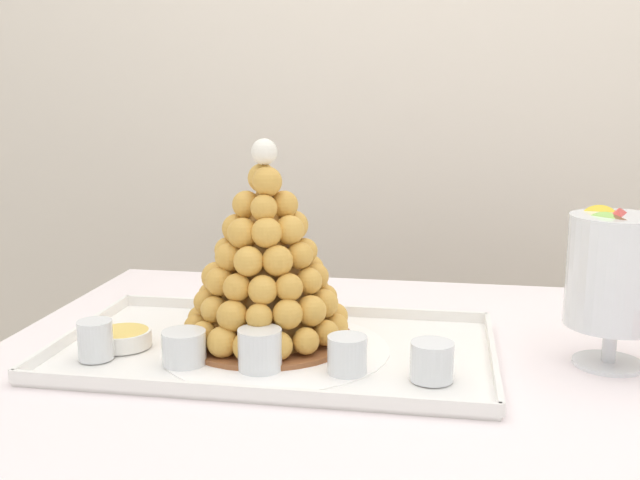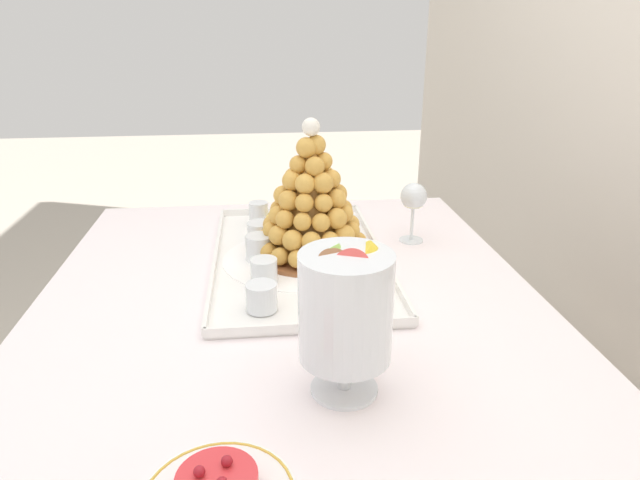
{
  "view_description": "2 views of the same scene",
  "coord_description": "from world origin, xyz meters",
  "px_view_note": "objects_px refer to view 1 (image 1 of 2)",
  "views": [
    {
      "loc": [
        0.02,
        -1.04,
        1.19
      ],
      "look_at": [
        -0.16,
        0.02,
        0.98
      ],
      "focal_mm": 42.02,
      "sensor_mm": 36.0,
      "label": 1
    },
    {
      "loc": [
        0.97,
        -0.05,
        1.32
      ],
      "look_at": [
        0.0,
        0.06,
        0.94
      ],
      "focal_mm": 31.7,
      "sensor_mm": 36.0,
      "label": 2
    }
  ],
  "objects_px": {
    "serving_tray": "(276,350)",
    "creme_brulee_ramekin": "(124,337)",
    "dessert_cup_mid_left": "(184,349)",
    "dessert_cup_mid_right": "(347,356)",
    "dessert_cup_centre": "(260,351)",
    "dessert_cup_left": "(95,341)",
    "macaron_goblet": "(615,273)",
    "dessert_cup_right": "(432,362)",
    "croquembouche": "(266,264)",
    "wine_glass": "(260,242)"
  },
  "relations": [
    {
      "from": "macaron_goblet",
      "to": "dessert_cup_mid_left",
      "type": "bearing_deg",
      "value": -168.97
    },
    {
      "from": "dessert_cup_left",
      "to": "creme_brulee_ramekin",
      "type": "height_order",
      "value": "dessert_cup_left"
    },
    {
      "from": "creme_brulee_ramekin",
      "to": "macaron_goblet",
      "type": "distance_m",
      "value": 0.74
    },
    {
      "from": "creme_brulee_ramekin",
      "to": "wine_glass",
      "type": "xyz_separation_m",
      "value": [
        0.14,
        0.32,
        0.09
      ]
    },
    {
      "from": "wine_glass",
      "to": "croquembouche",
      "type": "bearing_deg",
      "value": -73.86
    },
    {
      "from": "dessert_cup_left",
      "to": "dessert_cup_mid_left",
      "type": "bearing_deg",
      "value": 0.94
    },
    {
      "from": "serving_tray",
      "to": "croquembouche",
      "type": "xyz_separation_m",
      "value": [
        -0.02,
        0.03,
        0.13
      ]
    },
    {
      "from": "dessert_cup_right",
      "to": "macaron_goblet",
      "type": "bearing_deg",
      "value": 25.18
    },
    {
      "from": "macaron_goblet",
      "to": "dessert_cup_right",
      "type": "bearing_deg",
      "value": -154.82
    },
    {
      "from": "dessert_cup_mid_right",
      "to": "wine_glass",
      "type": "bearing_deg",
      "value": 120.36
    },
    {
      "from": "croquembouche",
      "to": "dessert_cup_mid_right",
      "type": "bearing_deg",
      "value": -38.24
    },
    {
      "from": "dessert_cup_left",
      "to": "dessert_cup_mid_left",
      "type": "xyz_separation_m",
      "value": [
        0.14,
        0.0,
        -0.0
      ]
    },
    {
      "from": "dessert_cup_left",
      "to": "dessert_cup_mid_left",
      "type": "height_order",
      "value": "dessert_cup_left"
    },
    {
      "from": "serving_tray",
      "to": "dessert_cup_right",
      "type": "relative_size",
      "value": 11.05
    },
    {
      "from": "serving_tray",
      "to": "wine_glass",
      "type": "distance_m",
      "value": 0.33
    },
    {
      "from": "dessert_cup_left",
      "to": "dessert_cup_mid_right",
      "type": "height_order",
      "value": "dessert_cup_left"
    },
    {
      "from": "dessert_cup_left",
      "to": "dessert_cup_centre",
      "type": "relative_size",
      "value": 0.92
    },
    {
      "from": "dessert_cup_left",
      "to": "macaron_goblet",
      "type": "bearing_deg",
      "value": 9.23
    },
    {
      "from": "dessert_cup_centre",
      "to": "dessert_cup_mid_left",
      "type": "bearing_deg",
      "value": 178.65
    },
    {
      "from": "dessert_cup_left",
      "to": "creme_brulee_ramekin",
      "type": "xyz_separation_m",
      "value": [
        0.02,
        0.06,
        -0.01
      ]
    },
    {
      "from": "dessert_cup_mid_left",
      "to": "creme_brulee_ramekin",
      "type": "bearing_deg",
      "value": 153.52
    },
    {
      "from": "croquembouche",
      "to": "dessert_cup_right",
      "type": "xyz_separation_m",
      "value": [
        0.26,
        -0.12,
        -0.1
      ]
    },
    {
      "from": "croquembouche",
      "to": "wine_glass",
      "type": "height_order",
      "value": "croquembouche"
    },
    {
      "from": "dessert_cup_mid_right",
      "to": "wine_glass",
      "type": "distance_m",
      "value": 0.44
    },
    {
      "from": "dessert_cup_mid_left",
      "to": "serving_tray",
      "type": "bearing_deg",
      "value": 36.8
    },
    {
      "from": "macaron_goblet",
      "to": "dessert_cup_mid_right",
      "type": "bearing_deg",
      "value": -163.09
    },
    {
      "from": "dessert_cup_mid_left",
      "to": "dessert_cup_mid_right",
      "type": "relative_size",
      "value": 1.13
    },
    {
      "from": "wine_glass",
      "to": "dessert_cup_left",
      "type": "bearing_deg",
      "value": -112.05
    },
    {
      "from": "croquembouche",
      "to": "dessert_cup_centre",
      "type": "relative_size",
      "value": 5.07
    },
    {
      "from": "dessert_cup_mid_right",
      "to": "creme_brulee_ramekin",
      "type": "height_order",
      "value": "dessert_cup_mid_right"
    },
    {
      "from": "croquembouche",
      "to": "wine_glass",
      "type": "relative_size",
      "value": 2.11
    },
    {
      "from": "serving_tray",
      "to": "wine_glass",
      "type": "bearing_deg",
      "value": 108.35
    },
    {
      "from": "dessert_cup_mid_left",
      "to": "wine_glass",
      "type": "distance_m",
      "value": 0.39
    },
    {
      "from": "dessert_cup_centre",
      "to": "dessert_cup_mid_right",
      "type": "bearing_deg",
      "value": 3.85
    },
    {
      "from": "dessert_cup_centre",
      "to": "dessert_cup_mid_right",
      "type": "xyz_separation_m",
      "value": [
        0.12,
        0.01,
        -0.0
      ]
    },
    {
      "from": "dessert_cup_mid_left",
      "to": "croquembouche",
      "type": "bearing_deg",
      "value": 51.59
    },
    {
      "from": "dessert_cup_right",
      "to": "wine_glass",
      "type": "xyz_separation_m",
      "value": [
        -0.34,
        0.38,
        0.08
      ]
    },
    {
      "from": "croquembouche",
      "to": "wine_glass",
      "type": "distance_m",
      "value": 0.27
    },
    {
      "from": "dessert_cup_centre",
      "to": "dessert_cup_left",
      "type": "bearing_deg",
      "value": 179.9
    },
    {
      "from": "croquembouche",
      "to": "wine_glass",
      "type": "xyz_separation_m",
      "value": [
        -0.08,
        0.26,
        -0.02
      ]
    },
    {
      "from": "creme_brulee_ramekin",
      "to": "serving_tray",
      "type": "bearing_deg",
      "value": 6.61
    },
    {
      "from": "dessert_cup_left",
      "to": "creme_brulee_ramekin",
      "type": "distance_m",
      "value": 0.07
    },
    {
      "from": "dessert_cup_right",
      "to": "wine_glass",
      "type": "bearing_deg",
      "value": 131.49
    },
    {
      "from": "serving_tray",
      "to": "creme_brulee_ramekin",
      "type": "bearing_deg",
      "value": -173.39
    },
    {
      "from": "dessert_cup_left",
      "to": "dessert_cup_centre",
      "type": "height_order",
      "value": "same"
    },
    {
      "from": "serving_tray",
      "to": "dessert_cup_right",
      "type": "xyz_separation_m",
      "value": [
        0.24,
        -0.09,
        0.03
      ]
    },
    {
      "from": "dessert_cup_mid_right",
      "to": "wine_glass",
      "type": "xyz_separation_m",
      "value": [
        -0.22,
        0.37,
        0.08
      ]
    },
    {
      "from": "dessert_cup_centre",
      "to": "serving_tray",
      "type": "bearing_deg",
      "value": 88.58
    },
    {
      "from": "dessert_cup_mid_left",
      "to": "wine_glass",
      "type": "height_order",
      "value": "wine_glass"
    },
    {
      "from": "dessert_cup_centre",
      "to": "macaron_goblet",
      "type": "xyz_separation_m",
      "value": [
        0.5,
        0.12,
        0.1
      ]
    }
  ]
}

